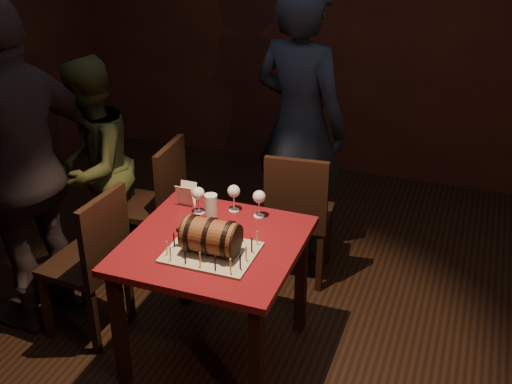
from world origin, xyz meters
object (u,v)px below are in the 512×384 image
Objects in this scene: wine_glass_mid at (234,192)px; person_left_front at (22,171)px; pint_of_ale at (211,208)px; chair_left_front at (94,257)px; person_back at (300,125)px; wine_glass_left at (198,194)px; chair_left_rear at (159,200)px; person_left_rear at (92,168)px; barrel_cake at (211,236)px; chair_back at (298,211)px; pub_table at (214,259)px; wine_glass_right at (259,198)px.

wine_glass_mid is 0.08× the size of person_left_front.
chair_left_front is (-0.62, -0.27, -0.30)m from pint_of_ale.
person_back is at bearing 144.62° from person_left_front.
wine_glass_left is at bearing 156.90° from pint_of_ale.
person_left_rear is at bearing -166.82° from chair_left_rear.
barrel_cake is at bearing -47.34° from chair_left_rear.
chair_back is 1.00× the size of chair_left_rear.
pub_table is 1.00m from chair_left_rear.
chair_back is at bearing 80.03° from barrel_cake.
person_left_front is (-1.15, -0.01, 0.34)m from pub_table.
wine_glass_mid is 0.84m from chair_left_rear.
chair_left_front reaches higher than pub_table.
wine_glass_mid is 0.17× the size of chair_left_rear.
person_back reaches higher than chair_back.
person_back reaches higher than person_left_rear.
person_left_rear is at bearing 151.96° from pub_table.
pub_table is 0.42m from wine_glass_mid.
person_left_front is at bearing -164.03° from wine_glass_left.
wine_glass_mid is 0.16m from wine_glass_right.
wine_glass_left is 0.76m from chair_left_rear.
wine_glass_right is 0.98m from chair_left_rear.
barrel_cake is 0.17× the size of person_left_front.
barrel_cake is 1.37m from person_left_rear.
person_left_front is at bearing -164.76° from wine_glass_right.
person_left_front is at bearing -12.08° from person_left_rear.
chair_left_rear is at bearing 139.07° from wine_glass_left.
pint_of_ale is 0.74m from chair_left_front.
wine_glass_left is (-0.20, 0.26, 0.23)m from pub_table.
person_left_rear is (-0.40, 0.65, 0.21)m from chair_left_front.
person_left_rear is 0.75× the size of person_left_front.
chair_left_rear is at bearing -169.41° from chair_back.
barrel_cake reaches higher than chair_left_front.
person_back is (0.19, 1.06, 0.12)m from pint_of_ale.
chair_back is 0.49× the size of person_back.
wine_glass_left is 1.00m from person_left_rear.
person_back is at bearing 109.53° from person_left_rear.
pint_of_ale is at bearing 59.79° from person_left_rear.
chair_back is at bearing 91.66° from person_left_rear.
person_left_rear is at bearing 167.31° from wine_glass_mid.
pub_table is 5.59× the size of wine_glass_left.
barrel_cake reaches higher than wine_glass_right.
wine_glass_mid is at bearing 174.52° from wine_glass_right.
chair_back is at bearing 131.33° from person_left_front.
chair_left_front is (-0.93, -0.92, 0.00)m from chair_back.
person_left_rear is (-1.21, -0.68, -0.21)m from person_back.
wine_glass_left is at bearing -40.93° from chair_left_rear.
person_left_front is at bearing 62.72° from person_back.
person_left_rear is at bearing 45.70° from person_back.
person_left_front is at bearing -122.03° from chair_left_rear.
barrel_cake is 0.83m from chair_left_front.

